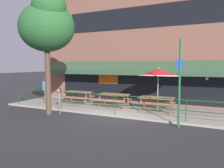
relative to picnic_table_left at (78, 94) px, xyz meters
The scene contains 12 objects.
ground_plane 4.17m from the picnic_table_left, 30.63° to the right, with size 120.00×120.00×0.00m, color #2D2D30.
patio_deck 3.60m from the picnic_table_left, ahead, with size 15.00×4.00×0.10m, color #9E998E.
restaurant_building 5.27m from the picnic_table_left, 31.11° to the left, with size 15.00×1.60×8.04m.
patio_railing 3.96m from the picnic_table_left, 26.90° to the right, with size 13.84×0.04×0.97m.
picnic_table_left is the anchor object (origin of this frame).
picnic_table_centre 2.64m from the picnic_table_left, ahead, with size 1.80×1.42×0.76m.
picnic_table_right 5.28m from the picnic_table_left, ahead, with size 1.80×1.42×0.76m.
patio_umbrella_right 5.47m from the picnic_table_left, ahead, with size 2.14×2.14×2.38m.
pedestrian_walking 2.03m from the picnic_table_left, 147.49° to the right, with size 0.31×0.61×1.71m.
parking_meter_near 2.73m from the picnic_table_left, 75.84° to the right, with size 0.15×0.16×1.42m.
street_sign_pole 7.34m from the picnic_table_left, 20.56° to the right, with size 0.28×0.09×3.63m.
street_tree_curbside 4.99m from the picnic_table_left, 84.11° to the right, with size 2.93×2.63×6.19m.
Camera 1 is at (4.61, -9.66, 2.57)m, focal length 35.00 mm.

